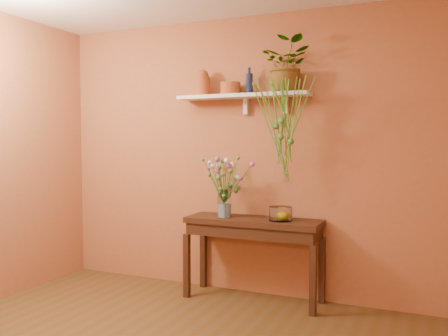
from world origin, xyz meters
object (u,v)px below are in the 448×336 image
object	(u,v)px
blue_bottle	(249,83)
bouquet	(227,173)
glass_vase	(224,205)
spider_plant	(287,65)
sideboard	(253,230)
terracotta_jug	(203,83)
glass_bowl	(280,214)

from	to	relation	value
blue_bottle	bouquet	size ratio (longest dim) A/B	0.51
glass_vase	spider_plant	bearing A→B (deg)	11.62
bouquet	glass_vase	bearing A→B (deg)	-165.88
sideboard	terracotta_jug	size ratio (longest dim) A/B	5.00
terracotta_jug	glass_vase	size ratio (longest dim) A/B	0.96
blue_bottle	glass_vase	xyz separation A→B (m)	(-0.19, -0.15, -1.15)
terracotta_jug	bouquet	size ratio (longest dim) A/B	0.52
sideboard	glass_vase	world-z (taller)	glass_vase
blue_bottle	bouquet	world-z (taller)	blue_bottle
sideboard	terracotta_jug	world-z (taller)	terracotta_jug
terracotta_jug	spider_plant	size ratio (longest dim) A/B	0.53
terracotta_jug	spider_plant	xyz separation A→B (m)	(0.86, -0.00, 0.12)
terracotta_jug	bouquet	world-z (taller)	terracotta_jug
sideboard	glass_vase	bearing A→B (deg)	-172.42
glass_vase	bouquet	xyz separation A→B (m)	(0.02, 0.01, 0.30)
glass_vase	glass_bowl	distance (m)	0.55
sideboard	glass_vase	distance (m)	0.36
terracotta_jug	glass_vase	bearing A→B (deg)	-22.51
glass_vase	glass_bowl	xyz separation A→B (m)	(0.55, 0.02, -0.05)
blue_bottle	spider_plant	world-z (taller)	spider_plant
blue_bottle	spider_plant	xyz separation A→B (m)	(0.38, -0.04, 0.14)
blue_bottle	glass_bowl	distance (m)	1.27
sideboard	blue_bottle	world-z (taller)	blue_bottle
spider_plant	bouquet	size ratio (longest dim) A/B	0.98
blue_bottle	spider_plant	size ratio (longest dim) A/B	0.52
sideboard	glass_vase	xyz separation A→B (m)	(-0.28, -0.04, 0.22)
sideboard	glass_bowl	xyz separation A→B (m)	(0.27, -0.01, 0.17)
glass_bowl	blue_bottle	bearing A→B (deg)	159.79
terracotta_jug	blue_bottle	size ratio (longest dim) A/B	1.02
sideboard	glass_bowl	world-z (taller)	glass_bowl
blue_bottle	glass_vase	bearing A→B (deg)	-140.84
terracotta_jug	glass_vase	world-z (taller)	terracotta_jug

